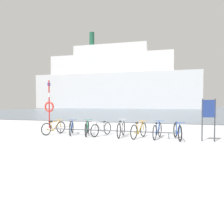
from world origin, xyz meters
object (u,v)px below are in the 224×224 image
at_px(bicycle_0, 54,128).
at_px(bicycle_5, 139,130).
at_px(ferry_ship, 114,82).
at_px(bicycle_2, 87,128).
at_px(bicycle_1, 71,128).
at_px(bicycle_6, 157,131).
at_px(rescue_post, 49,105).
at_px(info_sign, 209,113).
at_px(bicycle_4, 121,129).
at_px(bicycle_7, 177,131).
at_px(bicycle_3, 101,129).

bearing_deg(bicycle_0, bicycle_5, 0.18).
bearing_deg(ferry_ship, bicycle_2, -76.01).
bearing_deg(bicycle_5, bicycle_1, 177.67).
bearing_deg(bicycle_6, rescue_post, 163.44).
relative_size(bicycle_0, info_sign, 0.87).
bearing_deg(rescue_post, ferry_ship, 101.29).
relative_size(bicycle_2, bicycle_4, 0.95).
height_order(bicycle_2, bicycle_6, bicycle_6).
bearing_deg(bicycle_4, bicycle_0, -177.73).
relative_size(bicycle_2, info_sign, 0.91).
relative_size(bicycle_4, bicycle_6, 1.02).
xyz_separation_m(bicycle_6, ferry_ship, (-19.30, 63.21, 9.07)).
relative_size(bicycle_0, ferry_ship, 0.03).
bearing_deg(bicycle_6, bicycle_7, -5.77).
xyz_separation_m(bicycle_1, bicycle_5, (3.60, -0.15, 0.02)).
bearing_deg(info_sign, bicycle_5, 177.44).
height_order(bicycle_0, bicycle_4, bicycle_4).
distance_m(bicycle_4, bicycle_7, 2.64).
xyz_separation_m(bicycle_5, ferry_ship, (-18.45, 63.33, 9.07)).
bearing_deg(bicycle_6, bicycle_5, -171.47).
relative_size(bicycle_1, info_sign, 0.83).
bearing_deg(bicycle_7, bicycle_2, 179.17).
bearing_deg(bicycle_6, bicycle_3, 179.21).
xyz_separation_m(bicycle_4, bicycle_6, (1.75, -0.00, -0.02)).
distance_m(bicycle_2, rescue_post, 4.31).
distance_m(bicycle_1, bicycle_4, 2.70).
distance_m(rescue_post, ferry_ship, 62.80).
bearing_deg(rescue_post, bicycle_5, -19.72).
xyz_separation_m(bicycle_0, bicycle_6, (5.39, 0.14, 0.02)).
distance_m(bicycle_1, info_sign, 6.66).
relative_size(bicycle_3, bicycle_4, 0.95).
relative_size(bicycle_1, bicycle_6, 0.89).
bearing_deg(ferry_ship, info_sign, -71.33).
bearing_deg(bicycle_1, info_sign, -2.43).
relative_size(bicycle_1, bicycle_2, 0.91).
distance_m(bicycle_0, bicycle_7, 6.29).
distance_m(bicycle_3, bicycle_4, 1.04).
xyz_separation_m(bicycle_2, ferry_ship, (-15.76, 63.23, 9.08)).
relative_size(bicycle_7, info_sign, 0.93).
xyz_separation_m(bicycle_1, bicycle_7, (5.34, -0.11, 0.03)).
relative_size(bicycle_4, bicycle_5, 1.04).
xyz_separation_m(bicycle_0, info_sign, (7.54, -0.12, 0.89)).
distance_m(bicycle_5, info_sign, 3.13).
xyz_separation_m(bicycle_7, rescue_post, (-8.00, 2.20, 1.14)).
relative_size(bicycle_0, rescue_post, 0.51).
bearing_deg(bicycle_4, bicycle_2, -179.08).
height_order(bicycle_3, bicycle_6, bicycle_6).
distance_m(bicycle_0, bicycle_6, 5.39).
bearing_deg(rescue_post, bicycle_1, -38.27).
bearing_deg(bicycle_0, bicycle_7, 0.47).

